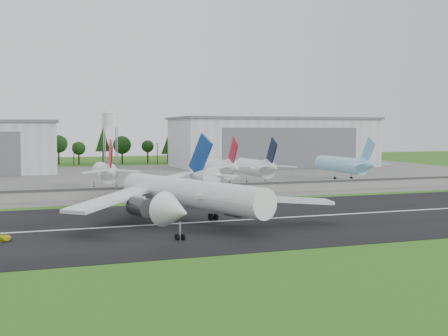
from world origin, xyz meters
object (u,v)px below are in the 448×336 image
object	(u,v)px
main_airliner	(190,200)
parked_jet_skyblue	(345,164)
parked_jet_red_b	(221,168)
parked_jet_red_a	(106,172)
parked_jet_navy	(258,167)

from	to	relation	value
main_airliner	parked_jet_skyblue	world-z (taller)	main_airliner
parked_jet_skyblue	parked_jet_red_b	bearing A→B (deg)	-174.34
main_airliner	parked_jet_red_a	bearing A→B (deg)	-103.62
main_airliner	parked_jet_navy	distance (m)	79.21
parked_jet_red_a	parked_jet_navy	size ratio (longest dim) A/B	1.00
main_airliner	parked_jet_red_b	world-z (taller)	main_airliner
parked_jet_red_a	parked_jet_skyblue	distance (m)	88.37
parked_jet_red_b	parked_jet_navy	world-z (taller)	parked_jet_red_b
parked_jet_navy	parked_jet_red_b	bearing A→B (deg)	179.91
parked_jet_red_b	parked_jet_skyblue	bearing A→B (deg)	5.66
parked_jet_navy	parked_jet_skyblue	distance (m)	37.47
parked_jet_red_a	parked_jet_navy	xyz separation A→B (m)	(51.10, 0.04, 0.25)
parked_jet_red_b	parked_jet_navy	distance (m)	13.13
parked_jet_red_b	parked_jet_skyblue	size ratio (longest dim) A/B	0.84
parked_jet_navy	parked_jet_skyblue	world-z (taller)	parked_jet_skyblue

